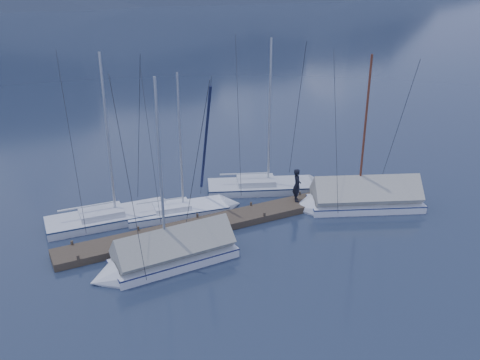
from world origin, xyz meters
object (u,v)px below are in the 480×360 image
(sailboat_covered_near, at_px, (355,200))
(sailboat_covered_far, at_px, (163,257))
(person, at_px, (297,185))
(sailboat_open_mid, at_px, (191,210))
(sailboat_open_right, at_px, (277,187))
(sailboat_open_left, at_px, (126,216))

(sailboat_covered_near, height_order, sailboat_covered_far, sailboat_covered_far)
(sailboat_covered_near, bearing_deg, person, 149.63)
(sailboat_open_mid, bearing_deg, sailboat_covered_near, -23.55)
(sailboat_open_mid, distance_m, sailboat_covered_near, 8.61)
(sailboat_open_mid, bearing_deg, sailboat_open_right, 5.66)
(sailboat_open_right, height_order, person, sailboat_open_right)
(sailboat_covered_near, bearing_deg, sailboat_open_left, 159.08)
(sailboat_open_left, height_order, sailboat_open_right, sailboat_open_right)
(sailboat_open_mid, distance_m, person, 5.65)
(sailboat_open_mid, height_order, sailboat_covered_near, sailboat_covered_near)
(sailboat_open_left, height_order, sailboat_open_mid, sailboat_open_left)
(sailboat_open_mid, bearing_deg, sailboat_covered_far, -125.05)
(sailboat_covered_far, bearing_deg, person, 16.46)
(sailboat_covered_far, xyz_separation_m, person, (8.24, 2.43, 0.80))
(sailboat_open_mid, relative_size, person, 4.48)
(sailboat_open_left, relative_size, sailboat_covered_near, 1.03)
(sailboat_open_left, relative_size, sailboat_open_right, 0.98)
(sailboat_open_left, bearing_deg, sailboat_open_right, -1.78)
(sailboat_open_right, bearing_deg, sailboat_open_left, 178.22)
(sailboat_open_right, height_order, sailboat_covered_near, sailboat_open_right)
(sailboat_covered_near, bearing_deg, sailboat_open_right, 121.38)
(sailboat_open_mid, height_order, sailboat_covered_far, sailboat_covered_far)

